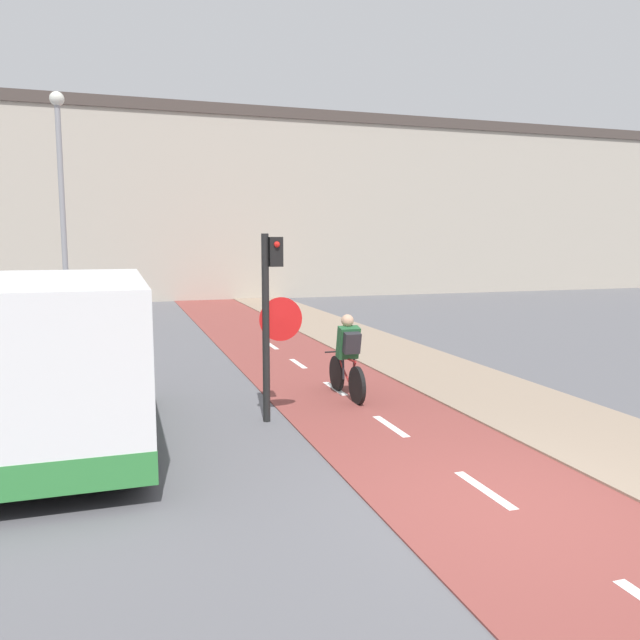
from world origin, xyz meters
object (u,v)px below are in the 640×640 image
object	(u,v)px
van	(62,363)
street_lamp_far	(62,192)
traffic_light_pole	(271,306)
cyclist_near	(348,358)

from	to	relation	value
van	street_lamp_far	bearing A→B (deg)	93.60
traffic_light_pole	van	bearing A→B (deg)	-176.27
traffic_light_pole	street_lamp_far	bearing A→B (deg)	112.46
street_lamp_far	van	size ratio (longest dim) A/B	1.29
van	cyclist_near	bearing A→B (deg)	14.30
traffic_light_pole	street_lamp_far	world-z (taller)	street_lamp_far
traffic_light_pole	street_lamp_far	xyz separation A→B (m)	(-3.48, 8.42, 2.21)
van	traffic_light_pole	bearing A→B (deg)	3.73
street_lamp_far	cyclist_near	world-z (taller)	street_lamp_far
street_lamp_far	van	xyz separation A→B (m)	(0.54, -8.61, -2.87)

